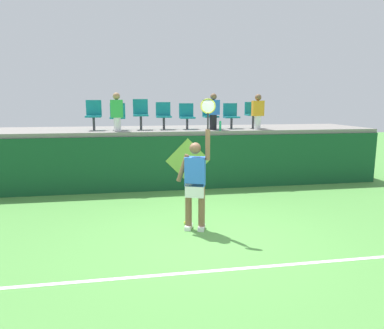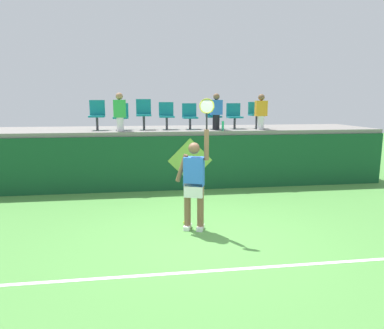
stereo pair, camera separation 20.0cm
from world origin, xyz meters
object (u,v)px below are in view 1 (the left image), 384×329
(spectator_1, at_px, (117,111))
(tennis_player, at_px, (195,181))
(stadium_chair_4, at_px, (187,115))
(spectator_0, at_px, (258,111))
(tennis_ball, at_px, (185,223))
(stadium_chair_1, at_px, (118,115))
(water_bottle, at_px, (220,126))
(stadium_chair_3, at_px, (164,114))
(stadium_chair_7, at_px, (253,113))
(stadium_chair_6, at_px, (231,115))
(stadium_chair_2, at_px, (141,113))
(stadium_chair_5, at_px, (210,113))
(stadium_chair_0, at_px, (94,114))
(spectator_2, at_px, (213,111))

(spectator_1, bearing_deg, tennis_player, -66.67)
(stadium_chair_4, height_order, spectator_0, spectator_0)
(tennis_ball, height_order, stadium_chair_1, stadium_chair_1)
(tennis_player, relative_size, water_bottle, 9.26)
(stadium_chair_3, height_order, stadium_chair_7, stadium_chair_7)
(spectator_0, relative_size, spectator_1, 0.98)
(stadium_chair_4, xyz_separation_m, stadium_chair_6, (1.38, -0.00, 0.00))
(stadium_chair_2, relative_size, stadium_chair_3, 1.11)
(water_bottle, bearing_deg, stadium_chair_3, 154.03)
(stadium_chair_2, height_order, stadium_chair_4, stadium_chair_2)
(tennis_player, xyz_separation_m, spectator_1, (-1.57, 3.65, 1.25))
(stadium_chair_1, relative_size, stadium_chair_6, 1.01)
(stadium_chair_1, xyz_separation_m, stadium_chair_5, (2.78, 0.01, 0.04))
(stadium_chair_7, distance_m, spectator_1, 4.16)
(stadium_chair_3, bearing_deg, stadium_chair_7, -0.10)
(stadium_chair_0, relative_size, spectator_0, 0.83)
(water_bottle, height_order, stadium_chair_2, stadium_chair_2)
(stadium_chair_1, height_order, stadium_chair_4, stadium_chair_1)
(stadium_chair_2, xyz_separation_m, stadium_chair_4, (1.38, -0.00, -0.09))
(stadium_chair_3, distance_m, stadium_chair_5, 1.43)
(stadium_chair_1, bearing_deg, tennis_ball, -69.34)
(tennis_player, xyz_separation_m, stadium_chair_4, (0.48, 4.11, 1.11))
(water_bottle, relative_size, spectator_1, 0.26)
(tennis_ball, xyz_separation_m, stadium_chair_3, (-0.08, 3.78, 2.08))
(tennis_player, bearing_deg, stadium_chair_4, 83.35)
(water_bottle, bearing_deg, stadium_chair_2, 161.16)
(tennis_player, height_order, stadium_chair_6, tennis_player)
(stadium_chair_5, height_order, spectator_1, spectator_1)
(water_bottle, bearing_deg, stadium_chair_0, 167.99)
(stadium_chair_7, bearing_deg, spectator_2, -162.76)
(stadium_chair_6, bearing_deg, stadium_chair_0, 179.95)
(water_bottle, height_order, stadium_chair_4, stadium_chair_4)
(tennis_player, height_order, stadium_chair_3, tennis_player)
(tennis_player, bearing_deg, stadium_chair_6, 65.60)
(stadium_chair_6, relative_size, spectator_2, 0.73)
(tennis_ball, height_order, stadium_chair_5, stadium_chair_5)
(spectator_0, bearing_deg, tennis_ball, -129.17)
(stadium_chair_0, bearing_deg, stadium_chair_2, -0.00)
(stadium_chair_6, distance_m, spectator_1, 3.47)
(stadium_chair_6, distance_m, spectator_2, 0.79)
(stadium_chair_0, distance_m, stadium_chair_4, 2.73)
(stadium_chair_2, relative_size, stadium_chair_5, 1.02)
(stadium_chair_6, xyz_separation_m, spectator_1, (-3.44, -0.46, 0.13))
(stadium_chair_6, bearing_deg, stadium_chair_1, -179.99)
(tennis_ball, relative_size, spectator_2, 0.06)
(tennis_player, xyz_separation_m, stadium_chair_7, (2.56, 4.10, 1.16))
(stadium_chair_2, bearing_deg, spectator_1, -145.23)
(tennis_ball, xyz_separation_m, spectator_1, (-1.43, 3.32, 2.19))
(stadium_chair_5, bearing_deg, stadium_chair_0, -179.93)
(stadium_chair_7, bearing_deg, stadium_chair_3, 179.90)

